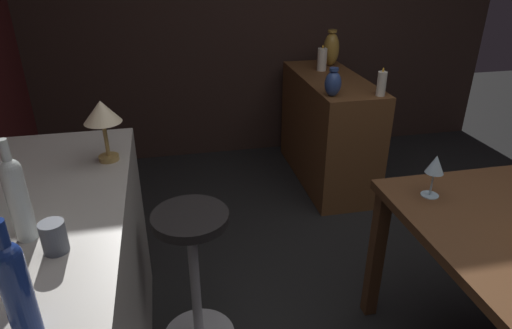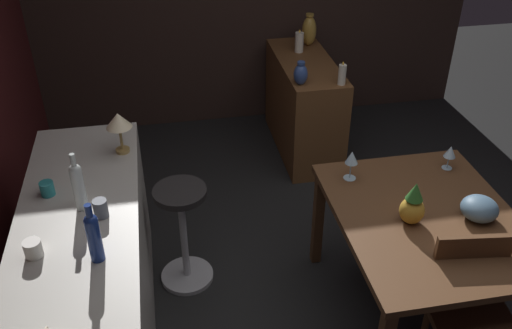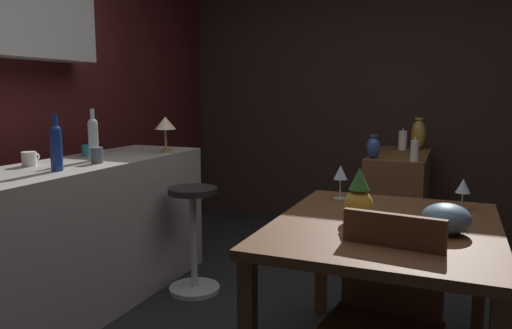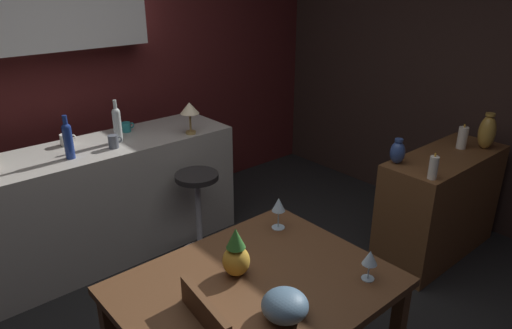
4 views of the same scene
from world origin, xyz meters
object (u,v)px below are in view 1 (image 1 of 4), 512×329
vase_brass (331,49)px  vase_ceramic_blue (333,83)px  bar_stool (195,277)px  counter_lamp (102,115)px  sideboard_cabinet (328,130)px  pillar_candle_short (322,59)px  pillar_candle_tall (382,84)px  wine_glass_right (435,166)px  wine_bottle_cobalt (15,286)px  cup_slate (54,237)px  wine_bottle_clear (17,196)px

vase_brass → vase_ceramic_blue: 0.81m
bar_stool → counter_lamp: (0.16, 0.30, 0.72)m
sideboard_cabinet → pillar_candle_short: 0.54m
pillar_candle_short → pillar_candle_tall: bearing=-167.5°
pillar_candle_tall → vase_brass: vase_brass is taller
pillar_candle_tall → pillar_candle_short: 0.70m
wine_glass_right → wine_bottle_cobalt: (-0.62, 1.39, 0.16)m
cup_slate → wine_bottle_cobalt: bearing=179.5°
wine_glass_right → wine_bottle_cobalt: wine_bottle_cobalt is taller
wine_bottle_cobalt → vase_ceramic_blue: 2.25m
bar_stool → cup_slate: 0.82m
bar_stool → wine_bottle_cobalt: 1.07m
bar_stool → counter_lamp: bearing=61.6°
pillar_candle_tall → wine_bottle_clear: bearing=126.4°
wine_bottle_clear → vase_brass: (2.13, -1.75, -0.09)m
bar_stool → vase_ceramic_blue: 1.52m
wine_glass_right → pillar_candle_tall: 1.13m
bar_stool → pillar_candle_short: bearing=-34.5°
bar_stool → pillar_candle_short: 2.08m
wine_bottle_clear → vase_ceramic_blue: bearing=-47.1°
bar_stool → wine_bottle_cobalt: size_ratio=2.34×
cup_slate → pillar_candle_short: (2.08, -1.53, -0.04)m
wine_bottle_cobalt → counter_lamp: wine_bottle_cobalt is taller
cup_slate → vase_brass: (2.21, -1.65, 0.00)m
wine_glass_right → sideboard_cabinet: bearing=-5.6°
wine_glass_right → vase_ceramic_blue: size_ratio=1.02×
sideboard_cabinet → wine_bottle_cobalt: bearing=144.8°
sideboard_cabinet → pillar_candle_short: pillar_candle_short is taller
wine_glass_right → pillar_candle_short: pillar_candle_short is taller
vase_ceramic_blue → cup_slate: bearing=136.5°
sideboard_cabinet → pillar_candle_short: size_ratio=5.70×
wine_bottle_cobalt → vase_ceramic_blue: (1.76, -1.38, -0.14)m
counter_lamp → pillar_candle_tall: 1.79m
sideboard_cabinet → wine_bottle_clear: wine_bottle_clear is taller
pillar_candle_tall → cup_slate: bearing=129.7°
wine_bottle_clear → vase_ceramic_blue: size_ratio=1.76×
wine_bottle_cobalt → vase_brass: (2.52, -1.65, -0.09)m
bar_stool → wine_bottle_clear: 0.90m
wine_glass_right → vase_ceramic_blue: vase_ceramic_blue is taller
pillar_candle_tall → vase_ceramic_blue: (0.06, 0.30, 0.01)m
wine_glass_right → bar_stool: bearing=83.0°
wine_glass_right → pillar_candle_short: bearing=-4.6°
vase_brass → wine_bottle_cobalt: bearing=146.8°
cup_slate → vase_ceramic_blue: vase_ceramic_blue is taller
vase_brass → vase_ceramic_blue: vase_brass is taller
wine_bottle_clear → pillar_candle_tall: size_ratio=1.76×
wine_glass_right → vase_ceramic_blue: 1.15m
counter_lamp → vase_ceramic_blue: counter_lamp is taller
counter_lamp → vase_brass: bearing=-43.8°
bar_stool → vase_ceramic_blue: vase_ceramic_blue is taller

